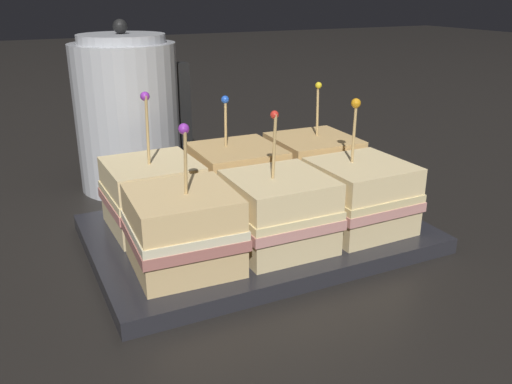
% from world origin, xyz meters
% --- Properties ---
extents(ground_plane, '(6.00, 6.00, 0.00)m').
position_xyz_m(ground_plane, '(0.00, 0.00, 0.00)').
color(ground_plane, black).
extents(serving_platter, '(0.38, 0.26, 0.02)m').
position_xyz_m(serving_platter, '(0.00, 0.00, 0.01)').
color(serving_platter, '#232328').
rests_on(serving_platter, ground_plane).
extents(sandwich_front_left, '(0.11, 0.11, 0.15)m').
position_xyz_m(sandwich_front_left, '(-0.11, -0.05, 0.06)').
color(sandwich_front_left, '#DBB77A').
rests_on(sandwich_front_left, serving_platter).
extents(sandwich_front_center, '(0.11, 0.11, 0.15)m').
position_xyz_m(sandwich_front_center, '(0.00, -0.06, 0.06)').
color(sandwich_front_center, beige).
rests_on(sandwich_front_center, serving_platter).
extents(sandwich_front_right, '(0.11, 0.11, 0.15)m').
position_xyz_m(sandwich_front_right, '(0.11, -0.05, 0.06)').
color(sandwich_front_right, beige).
rests_on(sandwich_front_right, serving_platter).
extents(sandwich_back_left, '(0.11, 0.11, 0.16)m').
position_xyz_m(sandwich_back_left, '(-0.11, 0.05, 0.06)').
color(sandwich_back_left, beige).
rests_on(sandwich_back_left, serving_platter).
extents(sandwich_back_center, '(0.11, 0.11, 0.14)m').
position_xyz_m(sandwich_back_center, '(-0.00, 0.05, 0.06)').
color(sandwich_back_center, tan).
rests_on(sandwich_back_center, serving_platter).
extents(sandwich_back_right, '(0.11, 0.11, 0.15)m').
position_xyz_m(sandwich_back_right, '(0.11, 0.05, 0.06)').
color(sandwich_back_right, tan).
rests_on(sandwich_back_right, serving_platter).
extents(kettle_steel, '(0.17, 0.15, 0.24)m').
position_xyz_m(kettle_steel, '(-0.08, 0.26, 0.11)').
color(kettle_steel, '#B7BABF').
rests_on(kettle_steel, ground_plane).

